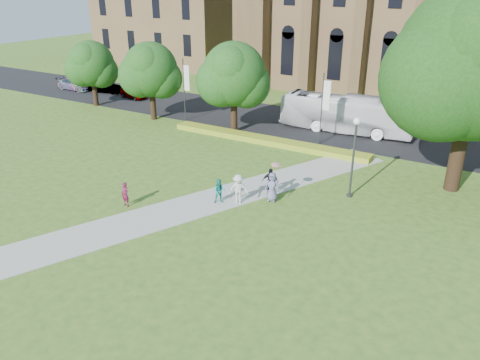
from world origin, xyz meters
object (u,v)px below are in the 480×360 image
Objects in this scene: car_1 at (106,87)px; streetlamp at (354,148)px; pedestrian_0 at (125,194)px; car_2 at (75,84)px; tour_coach at (346,114)px; car_0 at (133,92)px; large_tree at (476,62)px.

streetlamp is at bearing -124.86° from car_1.
car_2 is at bearing 145.18° from pedestrian_0.
car_1 is (-30.21, 0.37, -0.97)m from tour_coach.
car_1 is at bearing 139.16° from pedestrian_0.
car_0 is 2.54× the size of pedestrian_0.
car_0 is at bearing 166.46° from large_tree.
large_tree is 1.11× the size of tour_coach.
car_1 reaches higher than car_0.
tour_coach reaches higher than car_2.
streetlamp is at bearing -100.22° from car_0.
car_1 is (-34.97, 13.48, -2.59)m from streetlamp.
large_tree is (5.50, 4.50, 5.07)m from streetlamp.
tour_coach is at bearing -104.49° from car_1.
car_2 is 35.10m from pedestrian_0.
car_0 is at bearing 156.56° from streetlamp.
car_0 is (-25.46, -0.00, -1.00)m from tour_coach.
large_tree is at bearing -99.47° from car_2.
car_2 is (-9.35, -0.37, 0.05)m from car_0.
car_1 is at bearing 98.69° from car_0.
car_0 is 0.79× the size of car_2.
car_2 reaches higher than car_0.
tour_coach is (-10.25, 8.60, -6.69)m from large_tree.
pedestrian_0 is at bearing -125.96° from car_2.
tour_coach is at bearing 74.60° from pedestrian_0.
streetlamp is 14.03m from tour_coach.
tour_coach is 2.44× the size of car_2.
tour_coach reaches higher than car_1.
pedestrian_0 is at bearing 159.36° from tour_coach.
car_1 is (-4.75, 0.38, 0.03)m from car_0.
pedestrian_0 is at bearing -144.04° from streetlamp.
car_0 is at bearing 86.77° from tour_coach.
streetlamp is 1.36× the size of car_0.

